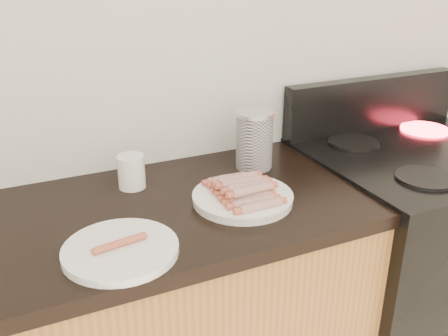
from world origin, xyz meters
name	(u,v)px	position (x,y,z in m)	size (l,w,h in m)	color
wall_back	(174,38)	(0.00, 2.00, 1.30)	(4.00, 0.04, 2.60)	silver
stove	(406,264)	(0.78, 1.68, 0.46)	(0.76, 0.65, 0.91)	black
stove_panel	(373,103)	(0.78, 1.96, 1.01)	(0.76, 0.06, 0.20)	black
burner_near_left	(426,178)	(0.61, 1.51, 0.92)	(0.18, 0.18, 0.01)	black
burner_far_left	(354,142)	(0.61, 1.84, 0.92)	(0.18, 0.18, 0.01)	black
burner_far_right	(425,129)	(0.95, 1.84, 0.92)	(0.18, 0.18, 0.01)	#FF1E2D
main_plate	(243,199)	(0.05, 1.62, 0.91)	(0.28, 0.28, 0.02)	white
side_plate	(121,250)	(-0.32, 1.51, 0.91)	(0.27, 0.27, 0.02)	white
hotdog_pile	(243,189)	(0.05, 1.62, 0.94)	(0.12, 0.22, 0.05)	maroon
plain_sausages	(120,243)	(-0.32, 1.51, 0.93)	(0.12, 0.04, 0.02)	#AF7140
canister	(254,140)	(0.20, 1.83, 0.99)	(0.12, 0.12, 0.19)	silver
mug	(131,172)	(-0.20, 1.85, 0.95)	(0.08, 0.08, 0.10)	silver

